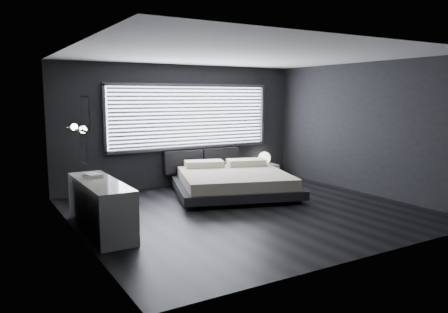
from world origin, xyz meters
TOP-DOWN VIEW (x-y plane):
  - room at (0.00, 0.00)m, footprint 6.04×6.00m
  - window at (0.20, 2.70)m, footprint 4.14×0.09m
  - headboard at (0.45, 2.64)m, footprint 1.96×0.16m
  - sconce_near at (-2.88, 0.05)m, footprint 0.18×0.11m
  - sconce_far at (-2.88, 0.65)m, footprint 0.18×0.11m
  - wall_art_upper at (-2.98, -0.55)m, footprint 0.01×0.48m
  - wall_art_lower at (-2.98, -0.30)m, footprint 0.01×0.48m
  - bed at (0.47, 1.24)m, footprint 3.03×2.96m
  - nightstand at (2.19, 2.50)m, footprint 0.65×0.57m
  - orb_lamp at (2.21, 2.53)m, footprint 0.32×0.32m
  - dresser at (-2.65, 0.13)m, footprint 0.56×1.98m
  - book_stack at (-2.67, 0.47)m, footprint 0.27×0.35m

SIDE VIEW (x-z plane):
  - nightstand at x=2.19m, z-range 0.00..0.35m
  - bed at x=0.47m, z-range -0.02..0.61m
  - dresser at x=-2.65m, z-range 0.00..0.79m
  - orb_lamp at x=2.21m, z-range 0.35..0.66m
  - headboard at x=0.45m, z-range 0.31..0.83m
  - book_stack at x=-2.67m, z-range 0.79..0.86m
  - wall_art_lower at x=-2.98m, z-range 1.14..1.62m
  - room at x=0.00m, z-range 0.00..2.80m
  - sconce_near at x=-2.88m, z-range 1.55..1.66m
  - sconce_far at x=-2.88m, z-range 1.55..1.66m
  - window at x=0.20m, z-range 0.85..2.37m
  - wall_art_upper at x=-2.98m, z-range 1.61..2.09m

